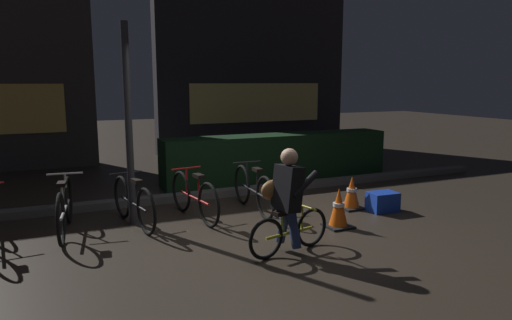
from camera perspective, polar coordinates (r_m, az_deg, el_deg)
name	(u,v)px	position (r m, az deg, el deg)	size (l,w,h in m)	color
ground_plane	(261,236)	(6.15, 0.56, -9.29)	(40.00, 40.00, 0.00)	#2D261E
sidewalk_curb	(208,194)	(8.11, -5.88, -4.23)	(12.00, 0.24, 0.12)	#56544F
hedge_row	(278,157)	(9.51, 2.74, 0.37)	(4.80, 0.70, 0.93)	black
storefront_right	(254,72)	(13.63, -0.31, 10.77)	(5.72, 0.54, 4.56)	#262328
street_post	(129,126)	(6.60, -15.41, 4.07)	(0.10, 0.10, 2.79)	#2D2D33
parked_bike_left_mid	(65,208)	(6.63, -22.47, -5.48)	(0.46, 1.67, 0.77)	black
parked_bike_center_left	(133,203)	(6.68, -14.85, -5.11)	(0.46, 1.56, 0.73)	black
parked_bike_center_right	(194,197)	(6.84, -7.62, -4.51)	(0.46, 1.57, 0.73)	black
parked_bike_right_mid	(253,190)	(7.18, -0.35, -3.69)	(0.46, 1.61, 0.74)	black
traffic_cone_near	(339,208)	(6.52, 10.13, -5.86)	(0.36, 0.36, 0.56)	black
traffic_cone_far	(352,193)	(7.51, 11.70, -3.99)	(0.36, 0.36, 0.53)	black
blue_crate	(383,202)	(7.49, 15.32, -4.97)	(0.44, 0.32, 0.30)	#193DB7
cyclist	(287,201)	(5.40, 3.82, -5.03)	(1.17, 0.50, 1.25)	black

